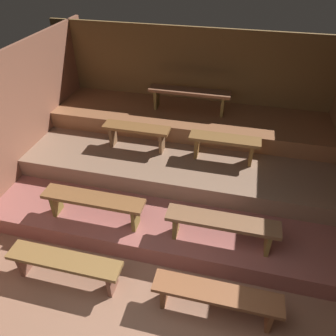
{
  "coord_description": "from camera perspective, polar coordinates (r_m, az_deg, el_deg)",
  "views": [
    {
      "loc": [
        0.87,
        -1.36,
        3.58
      ],
      "look_at": [
        -0.06,
        2.46,
        0.64
      ],
      "focal_mm": 34.47,
      "sensor_mm": 36.0,
      "label": 1
    }
  ],
  "objects": [
    {
      "name": "ground",
      "position": [
        5.18,
        0.08,
        -7.5
      ],
      "size": [
        5.74,
        5.29,
        0.08
      ],
      "primitive_type": "cube",
      "color": "#8A604A"
    },
    {
      "name": "wall_back",
      "position": [
        6.44,
        5.01,
        14.03
      ],
      "size": [
        5.74,
        0.06,
        2.2
      ],
      "primitive_type": "cube",
      "color": "brown",
      "rests_on": "ground"
    },
    {
      "name": "wall_left",
      "position": [
        5.52,
        -26.15,
        6.15
      ],
      "size": [
        0.06,
        5.29,
        2.2
      ],
      "primitive_type": "cube",
      "color": "brown",
      "rests_on": "ground"
    },
    {
      "name": "platform_lower",
      "position": [
        5.49,
        1.52,
        -1.97
      ],
      "size": [
        4.94,
        3.32,
        0.29
      ],
      "primitive_type": "cube",
      "color": "#96544D",
      "rests_on": "ground"
    },
    {
      "name": "platform_middle",
      "position": [
        5.71,
        2.63,
        3.32
      ],
      "size": [
        4.94,
        2.34,
        0.29
      ],
      "primitive_type": "cube",
      "color": "#886852",
      "rests_on": "platform_lower"
    },
    {
      "name": "platform_upper",
      "position": [
        6.03,
        3.79,
        8.48
      ],
      "size": [
        4.94,
        1.22,
        0.29
      ],
      "primitive_type": "cube",
      "color": "#955F3D",
      "rests_on": "platform_middle"
    },
    {
      "name": "bench_floor_left",
      "position": [
        4.25,
        -17.78,
        -15.73
      ],
      "size": [
        1.43,
        0.28,
        0.41
      ],
      "color": "brown",
      "rests_on": "ground"
    },
    {
      "name": "bench_floor_right",
      "position": [
        3.86,
        8.57,
        -21.49
      ],
      "size": [
        1.43,
        0.28,
        0.41
      ],
      "color": "brown",
      "rests_on": "ground"
    },
    {
      "name": "bench_lower_left",
      "position": [
        4.48,
        -13.05,
        -5.85
      ],
      "size": [
        1.41,
        0.28,
        0.41
      ],
      "color": "brown",
      "rests_on": "platform_lower"
    },
    {
      "name": "bench_lower_right",
      "position": [
        4.13,
        9.53,
        -9.78
      ],
      "size": [
        1.41,
        0.28,
        0.41
      ],
      "color": "brown",
      "rests_on": "platform_lower"
    },
    {
      "name": "bench_middle_left",
      "position": [
        5.34,
        -5.6,
        6.44
      ],
      "size": [
        1.1,
        0.28,
        0.41
      ],
      "color": "brown",
      "rests_on": "platform_middle"
    },
    {
      "name": "bench_middle_right",
      "position": [
        5.1,
        9.94,
        4.44
      ],
      "size": [
        1.1,
        0.28,
        0.41
      ],
      "color": "brown",
      "rests_on": "platform_middle"
    },
    {
      "name": "bench_upper_center",
      "position": [
        5.89,
        3.78,
        12.86
      ],
      "size": [
        1.46,
        0.28,
        0.41
      ],
      "color": "brown",
      "rests_on": "platform_upper"
    }
  ]
}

